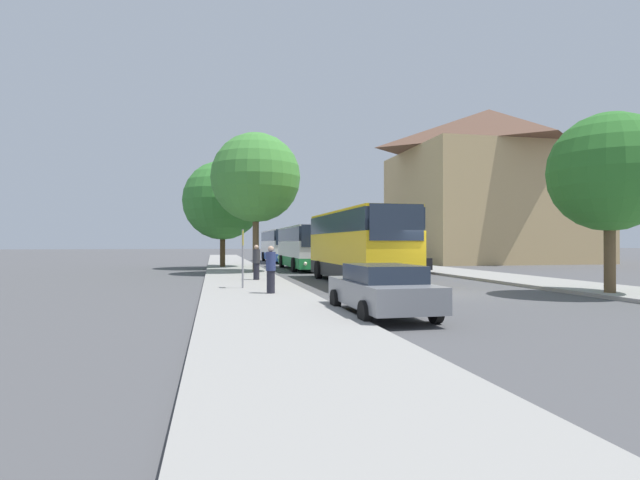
# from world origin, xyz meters

# --- Properties ---
(ground_plane) EXTENTS (300.00, 300.00, 0.00)m
(ground_plane) POSITION_xyz_m (0.00, 0.00, 0.00)
(ground_plane) COLOR #4C4C4F
(ground_plane) RESTS_ON ground
(sidewalk_left) EXTENTS (4.00, 120.00, 0.15)m
(sidewalk_left) POSITION_xyz_m (-7.00, 0.00, 0.07)
(sidewalk_left) COLOR gray
(sidewalk_left) RESTS_ON ground_plane
(sidewalk_right) EXTENTS (4.00, 120.00, 0.15)m
(sidewalk_right) POSITION_xyz_m (7.00, 0.00, 0.07)
(sidewalk_right) COLOR gray
(sidewalk_right) RESTS_ON ground_plane
(building_right_background) EXTENTS (17.74, 15.02, 15.89)m
(building_right_background) POSITION_xyz_m (19.52, 28.73, 7.95)
(building_right_background) COLOR tan
(building_right_background) RESTS_ON ground_plane
(bus_front) EXTENTS (2.87, 10.89, 3.55)m
(bus_front) POSITION_xyz_m (-1.57, 5.67, 1.89)
(bus_front) COLOR #2D2D2D
(bus_front) RESTS_ON ground_plane
(bus_middle) EXTENTS (2.87, 10.71, 3.19)m
(bus_middle) POSITION_xyz_m (-1.89, 18.53, 1.71)
(bus_middle) COLOR #238942
(bus_middle) RESTS_ON ground_plane
(bus_rear) EXTENTS (2.86, 11.64, 3.27)m
(bus_rear) POSITION_xyz_m (-1.88, 33.01, 1.75)
(bus_rear) COLOR #2D519E
(bus_rear) RESTS_ON ground_plane
(parked_car_left_curb) EXTENTS (2.05, 4.61, 1.41)m
(parked_car_left_curb) POSITION_xyz_m (-4.12, -5.33, 0.75)
(parked_car_left_curb) COLOR slate
(parked_car_left_curb) RESTS_ON ground_plane
(parked_car_right_near) EXTENTS (2.06, 4.48, 1.50)m
(parked_car_right_near) POSITION_xyz_m (3.83, 12.89, 0.79)
(parked_car_right_near) COLOR black
(parked_car_right_near) RESTS_ON ground_plane
(parked_car_right_far) EXTENTS (2.19, 4.58, 1.59)m
(parked_car_right_far) POSITION_xyz_m (3.76, 29.74, 0.82)
(parked_car_right_far) COLOR #236B38
(parked_car_right_far) RESTS_ON ground_plane
(bus_stop_sign) EXTENTS (0.08, 0.45, 2.39)m
(bus_stop_sign) POSITION_xyz_m (-7.39, 2.36, 1.64)
(bus_stop_sign) COLOR gray
(bus_stop_sign) RESTS_ON sidewalk_left
(pedestrian_waiting_near) EXTENTS (0.36, 0.36, 1.74)m
(pedestrian_waiting_near) POSITION_xyz_m (-6.51, 0.05, 1.03)
(pedestrian_waiting_near) COLOR #23232D
(pedestrian_waiting_near) RESTS_ON sidewalk_left
(pedestrian_waiting_far) EXTENTS (0.36, 0.36, 1.74)m
(pedestrian_waiting_far) POSITION_xyz_m (-6.45, 6.86, 1.03)
(pedestrian_waiting_far) COLOR #23232D
(pedestrian_waiting_far) RESTS_ON sidewalk_left
(tree_left_near) EXTENTS (6.09, 6.09, 8.18)m
(tree_left_near) POSITION_xyz_m (-7.84, 21.09, 5.27)
(tree_left_near) COLOR #47331E
(tree_left_near) RESTS_ON sidewalk_left
(tree_left_far) EXTENTS (5.70, 5.70, 8.87)m
(tree_left_far) POSITION_xyz_m (-5.90, 13.82, 6.16)
(tree_left_far) COLOR brown
(tree_left_far) RESTS_ON sidewalk_left
(tree_right_near) EXTENTS (4.40, 4.40, 6.67)m
(tree_right_near) POSITION_xyz_m (5.81, -2.35, 4.61)
(tree_right_near) COLOR brown
(tree_right_near) RESTS_ON sidewalk_right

